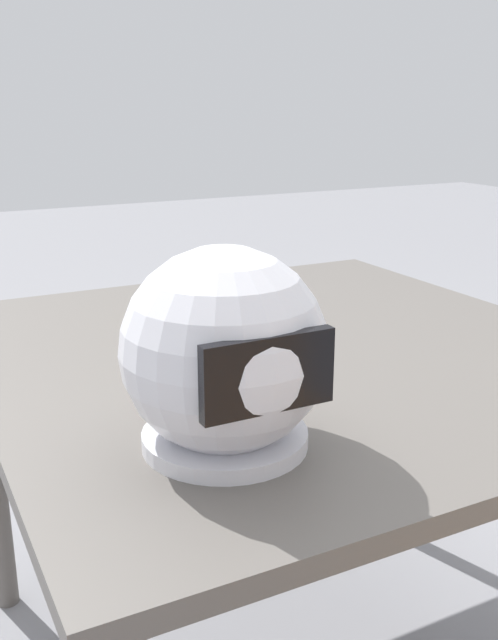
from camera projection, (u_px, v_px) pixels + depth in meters
name	position (u px, v px, depth m)	size (l,w,h in m)	color
dining_table	(288.00, 384.00, 1.31)	(1.06, 1.10, 0.72)	#5B5651
pizza_plate	(214.00, 314.00, 1.45)	(0.29, 0.29, 0.01)	white
pizza	(209.00, 304.00, 1.45)	(0.26, 0.26, 0.06)	tan
motorcycle_helmet	(225.00, 354.00, 0.88)	(0.26, 0.26, 0.26)	silver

